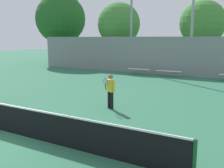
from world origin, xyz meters
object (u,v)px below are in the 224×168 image
at_px(light_pole_near_left, 193,6).
at_px(tree_green_broad, 203,23).
at_px(bench_by_gate, 169,71).
at_px(tennis_player, 110,89).
at_px(tree_dark_dense, 61,19).
at_px(tennis_net, 15,120).
at_px(bench_adjacent_court, 139,69).
at_px(tree_green_tall, 119,24).

relative_size(light_pole_near_left, tree_green_broad, 1.40).
bearing_deg(bench_by_gate, light_pole_near_left, 39.45).
bearing_deg(tennis_player, tree_dark_dense, 159.83).
bearing_deg(tree_dark_dense, tennis_player, -43.98).
relative_size(tennis_net, tennis_player, 7.41).
bearing_deg(tree_dark_dense, tennis_net, -53.35).
distance_m(bench_adjacent_court, light_pole_near_left, 6.93).
bearing_deg(tree_dark_dense, bench_adjacent_court, -18.26).
bearing_deg(tree_green_broad, light_pole_near_left, -91.83).
xyz_separation_m(bench_by_gate, tree_green_tall, (-7.02, 4.19, 4.25)).
bearing_deg(bench_adjacent_court, tree_dark_dense, 161.74).
relative_size(tennis_player, bench_adjacent_court, 0.80).
bearing_deg(tennis_net, tree_dark_dense, 126.65).
height_order(light_pole_near_left, tree_green_tall, light_pole_near_left).
relative_size(bench_by_gate, tree_green_tall, 0.30).
distance_m(tennis_net, light_pole_near_left, 17.78).
distance_m(tennis_net, tree_green_tall, 21.34).
bearing_deg(tree_green_broad, tree_dark_dense, -177.35).
relative_size(tree_green_tall, tree_green_broad, 1.04).
relative_size(bench_adjacent_court, light_pole_near_left, 0.21).
distance_m(bench_adjacent_court, tree_dark_dense, 13.89).
bearing_deg(tree_dark_dense, tree_green_broad, 2.65).
xyz_separation_m(tennis_net, tree_green_tall, (-6.65, 19.84, 4.20)).
height_order(bench_adjacent_court, tree_dark_dense, tree_dark_dense).
bearing_deg(tree_green_broad, tennis_player, -92.74).
xyz_separation_m(tree_green_tall, tree_green_broad, (8.62, 0.63, -0.11)).
relative_size(tennis_net, tree_green_tall, 1.71).
bearing_deg(light_pole_near_left, tennis_player, -93.00).
xyz_separation_m(bench_adjacent_court, bench_by_gate, (2.75, 0.00, 0.00)).
height_order(bench_by_gate, tree_green_tall, tree_green_tall).
bearing_deg(tree_green_broad, tree_green_tall, -175.80).
bearing_deg(tree_green_tall, light_pole_near_left, -19.22).
bearing_deg(bench_by_gate, tennis_player, -85.78).
distance_m(bench_by_gate, light_pole_near_left, 5.69).
height_order(tennis_player, bench_by_gate, tennis_player).
relative_size(tennis_net, light_pole_near_left, 1.26).
xyz_separation_m(bench_by_gate, tree_dark_dense, (-15.03, 4.05, 5.07)).
distance_m(light_pole_near_left, tree_green_broad, 3.80).
distance_m(light_pole_near_left, tree_green_tall, 9.08).
xyz_separation_m(bench_by_gate, tree_green_broad, (1.60, 4.82, 4.14)).
relative_size(tennis_net, bench_by_gate, 5.64).
distance_m(tennis_net, bench_by_gate, 15.65).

